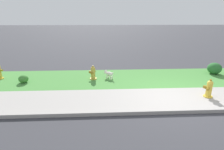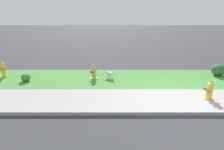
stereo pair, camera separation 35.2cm
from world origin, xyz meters
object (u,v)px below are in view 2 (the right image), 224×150
(fire_hydrant_near_corner, at_px, (3,70))
(shrub_bush_near_lamp, at_px, (26,77))
(small_white_dog, at_px, (109,74))
(fire_hydrant_across_street, at_px, (210,91))
(fire_hydrant_at_driveway, at_px, (94,73))
(shrub_bush_far_verge, at_px, (219,70))

(fire_hydrant_near_corner, distance_m, shrub_bush_near_lamp, 1.43)
(small_white_dog, bearing_deg, shrub_bush_near_lamp, 45.48)
(fire_hydrant_across_street, height_order, small_white_dog, fire_hydrant_across_street)
(fire_hydrant_at_driveway, bearing_deg, shrub_bush_near_lamp, 118.93)
(fire_hydrant_at_driveway, relative_size, fire_hydrant_across_street, 0.97)
(fire_hydrant_at_driveway, bearing_deg, small_white_dog, -61.99)
(small_white_dog, distance_m, shrub_bush_far_verge, 5.44)
(fire_hydrant_at_driveway, distance_m, small_white_dog, 0.73)
(fire_hydrant_across_street, xyz_separation_m, shrub_bush_near_lamp, (-7.33, 1.84, -0.15))
(fire_hydrant_across_street, bearing_deg, fire_hydrant_at_driveway, 110.81)
(fire_hydrant_at_driveway, xyz_separation_m, shrub_bush_near_lamp, (-3.06, -0.30, -0.14))
(fire_hydrant_near_corner, distance_m, small_white_dog, 5.10)
(shrub_bush_far_verge, distance_m, shrub_bush_near_lamp, 9.24)
(fire_hydrant_near_corner, bearing_deg, small_white_dog, -179.46)
(fire_hydrant_across_street, xyz_separation_m, small_white_dog, (-3.55, 2.20, -0.09))
(fire_hydrant_at_driveway, relative_size, shrub_bush_near_lamp, 1.59)
(small_white_dog, bearing_deg, fire_hydrant_across_street, -171.79)
(fire_hydrant_across_street, bearing_deg, fire_hydrant_near_corner, 122.01)
(small_white_dog, bearing_deg, fire_hydrant_near_corner, 38.01)
(fire_hydrant_across_street, bearing_deg, shrub_bush_near_lamp, 123.33)
(fire_hydrant_at_driveway, height_order, small_white_dog, fire_hydrant_at_driveway)
(shrub_bush_near_lamp, bearing_deg, fire_hydrant_near_corner, 157.58)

